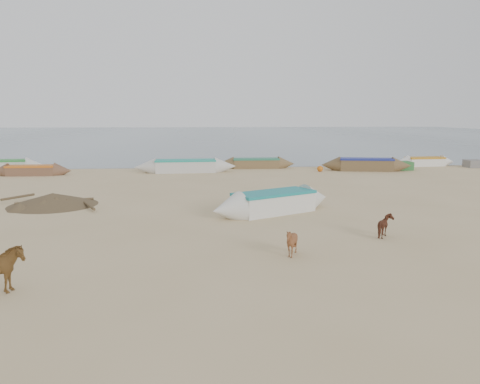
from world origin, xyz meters
name	(u,v)px	position (x,y,z in m)	size (l,w,h in m)	color
ground	(250,240)	(0.00, 0.00, 0.00)	(140.00, 140.00, 0.00)	tan
sea	(208,135)	(0.00, 82.00, 0.01)	(160.00, 160.00, 0.00)	slate
calf_front	(291,242)	(1.05, -1.91, 0.44)	(0.71, 0.80, 0.88)	brown
calf_right	(386,226)	(4.74, -0.01, 0.40)	(0.79, 0.68, 0.80)	#5A2E1D
near_canoe	(274,202)	(1.51, 4.38, 0.47)	(6.08, 1.40, 0.93)	silver
debris_pile	(53,199)	(-8.58, 6.98, 0.29)	(4.10, 4.10, 0.57)	brown
waterline_canoes	(221,165)	(-0.10, 19.93, 0.43)	(60.58, 4.80, 0.94)	brown
beach_clutter	(270,167)	(3.63, 19.79, 0.30)	(42.71, 3.03, 0.64)	#2E6732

